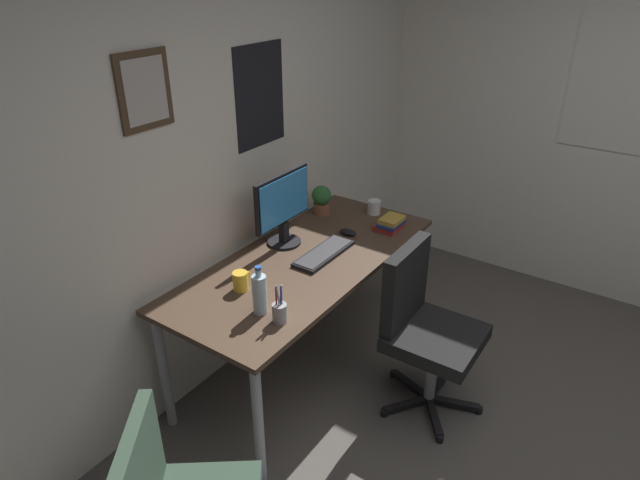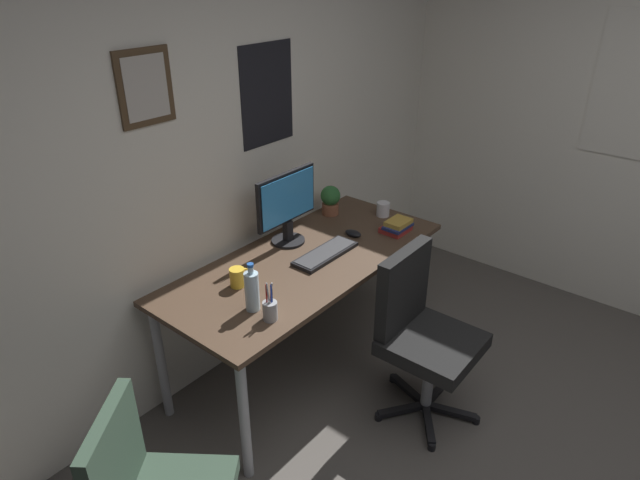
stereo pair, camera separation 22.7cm
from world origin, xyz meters
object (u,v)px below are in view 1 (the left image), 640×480
Objects in this scene: computer_mouse at (348,232)px; coffee_mug_near at (241,281)px; pen_cup at (280,312)px; office_chair at (423,323)px; keyboard at (324,253)px; potted_plant at (321,199)px; monitor at (283,206)px; book_stack_left at (390,224)px; coffee_mug_far at (374,207)px; water_bottle at (260,293)px.

coffee_mug_near is (-0.84, 0.12, 0.03)m from computer_mouse.
office_chair is at bearing -33.79° from pen_cup.
potted_plant is at bearing 35.71° from keyboard.
monitor is 2.36× the size of potted_plant.
book_stack_left is (0.05, -0.49, -0.07)m from potted_plant.
office_chair is 5.23× the size of book_stack_left.
office_chair is at bearing -135.99° from book_stack_left.
potted_plant is (1.00, 0.19, 0.05)m from coffee_mug_near.
office_chair is 7.75× the size of coffee_mug_far.
office_chair is at bearing -133.50° from coffee_mug_far.
computer_mouse is at bearing 66.76° from office_chair.
potted_plant is at bearing 96.03° from book_stack_left.
keyboard is at bearing -15.31° from coffee_mug_near.
pen_cup is (-0.64, -0.47, -0.19)m from monitor.
keyboard is at bearing -175.47° from computer_mouse.
pen_cup reaches higher than coffee_mug_near.
monitor is (-0.03, 0.91, 0.46)m from office_chair.
keyboard is 2.37× the size of book_stack_left.
office_chair is 3.76× the size of water_bottle.
potted_plant is 1.23m from pen_cup.
coffee_mug_near is 1.02m from potted_plant.
potted_plant is (-0.20, 0.29, 0.06)m from coffee_mug_far.
monitor is 0.71m from book_stack_left.
coffee_mug_near reaches higher than keyboard.
keyboard is 0.30m from computer_mouse.
pen_cup is (-0.94, -0.21, 0.04)m from computer_mouse.
water_bottle reaches higher than computer_mouse.
book_stack_left is at bearing -38.84° from computer_mouse.
pen_cup reaches higher than computer_mouse.
potted_plant is 0.98× the size of pen_cup.
office_chair and pen_cup have the same top height.
monitor reaches higher than computer_mouse.
office_chair is 4.75× the size of pen_cup.
book_stack_left is (0.52, -0.15, 0.02)m from keyboard.
coffee_mug_far is at bearing 10.29° from pen_cup.
pen_cup is at bearing -178.12° from book_stack_left.
book_stack_left is at bearing -126.55° from coffee_mug_far.
coffee_mug_far is (0.66, 0.05, 0.03)m from keyboard.
water_bottle is (-0.94, -0.09, 0.09)m from computer_mouse.
water_bottle is 1.16m from book_stack_left.
computer_mouse is (0.28, 0.66, 0.24)m from office_chair.
keyboard is 0.67m from pen_cup.
pen_cup is at bearing -107.61° from coffee_mug_near.
monitor reaches higher than coffee_mug_far.
book_stack_left is at bearing -4.26° from water_bottle.
monitor is 0.81m from pen_cup.
water_bottle reaches higher than pen_cup.
monitor is 4.18× the size of computer_mouse.
office_chair is 0.84m from pen_cup.
office_chair reaches higher than coffee_mug_near.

